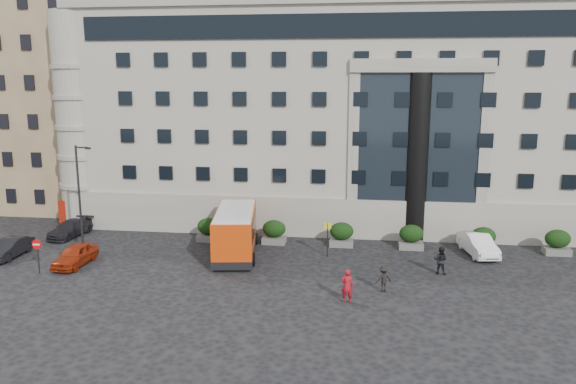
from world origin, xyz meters
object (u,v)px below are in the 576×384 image
(hedge_f, at_px, (557,242))
(street_lamp, at_px, (80,196))
(minibus, at_px, (235,230))
(white_taxi, at_px, (478,244))
(parked_car_c, at_px, (70,229))
(hedge_a, at_px, (209,229))
(bus_stop_sign, at_px, (328,233))
(hedge_b, at_px, (274,232))
(pedestrian_b, at_px, (441,260))
(pedestrian_a, at_px, (347,286))
(parked_car_b, at_px, (10,248))
(hedge_d, at_px, (411,237))
(parked_car_d, at_px, (82,214))
(hedge_e, at_px, (483,239))
(red_truck, at_px, (89,201))
(hedge_c, at_px, (342,234))
(parked_car_a, at_px, (75,255))
(no_entry_sign, at_px, (37,249))
(pedestrian_c, at_px, (384,279))

(hedge_f, xyz_separation_m, street_lamp, (-33.94, -4.80, 3.44))
(minibus, xyz_separation_m, white_taxi, (17.41, 2.36, -1.04))
(hedge_f, distance_m, parked_car_c, 37.47)
(hedge_a, distance_m, minibus, 4.36)
(bus_stop_sign, relative_size, parked_car_c, 0.57)
(hedge_b, height_order, pedestrian_b, hedge_b)
(hedge_a, xyz_separation_m, pedestrian_a, (11.14, -10.93, 0.05))
(parked_car_b, bearing_deg, hedge_a, 24.03)
(hedge_d, relative_size, parked_car_d, 0.42)
(hedge_e, bearing_deg, hedge_f, 0.00)
(red_truck, relative_size, parked_car_b, 1.46)
(hedge_e, distance_m, pedestrian_b, 6.55)
(pedestrian_a, bearing_deg, hedge_e, -133.93)
(white_taxi, bearing_deg, parked_car_c, 168.57)
(hedge_b, relative_size, street_lamp, 0.23)
(hedge_c, relative_size, parked_car_a, 0.44)
(parked_car_d, height_order, white_taxi, white_taxi)
(no_entry_sign, relative_size, parked_car_c, 0.52)
(no_entry_sign, bearing_deg, pedestrian_a, -5.94)
(no_entry_sign, height_order, red_truck, red_truck)
(parked_car_b, bearing_deg, hedge_e, 9.60)
(hedge_b, bearing_deg, hedge_e, 0.00)
(street_lamp, bearing_deg, bus_stop_sign, 6.54)
(parked_car_d, relative_size, white_taxi, 0.95)
(hedge_c, height_order, parked_car_d, hedge_c)
(minibus, height_order, pedestrian_a, minibus)
(hedge_c, relative_size, parked_car_c, 0.41)
(parked_car_c, bearing_deg, hedge_a, 9.10)
(hedge_f, height_order, red_truck, red_truck)
(hedge_a, xyz_separation_m, street_lamp, (-7.94, -4.80, 3.44))
(parked_car_a, distance_m, pedestrian_a, 19.07)
(hedge_e, xyz_separation_m, white_taxi, (-0.51, -0.80, -0.16))
(street_lamp, distance_m, parked_car_b, 6.35)
(bus_stop_sign, bearing_deg, parked_car_a, -166.47)
(hedge_e, relative_size, red_truck, 0.31)
(hedge_f, bearing_deg, parked_car_a, -168.38)
(red_truck, relative_size, parked_car_c, 1.35)
(parked_car_a, bearing_deg, hedge_f, 12.49)
(hedge_b, relative_size, parked_car_c, 0.41)
(red_truck, relative_size, pedestrian_c, 3.80)
(parked_car_c, bearing_deg, bus_stop_sign, 0.92)
(street_lamp, bearing_deg, hedge_d, 11.53)
(white_taxi, relative_size, pedestrian_a, 2.38)
(hedge_a, height_order, parked_car_c, hedge_a)
(hedge_d, height_order, minibus, minibus)
(bus_stop_sign, height_order, no_entry_sign, bus_stop_sign)
(hedge_c, bearing_deg, parked_car_d, 168.70)
(red_truck, height_order, white_taxi, red_truck)
(minibus, height_order, parked_car_d, minibus)
(red_truck, height_order, pedestrian_b, red_truck)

